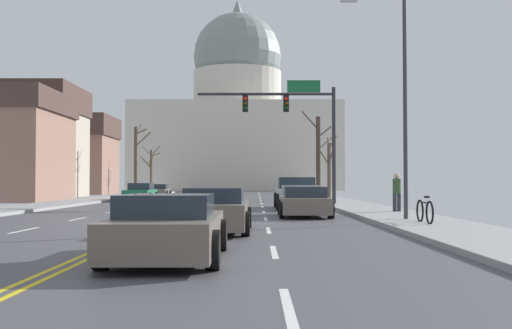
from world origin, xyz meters
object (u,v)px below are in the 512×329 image
at_px(sedan_near_02, 217,211).
at_px(pedestrian_00, 398,190).
at_px(pickup_truck_near_00, 298,194).
at_px(sedan_near_03, 169,229).
at_px(sedan_near_01, 305,202).
at_px(sedan_oncoming_01, 159,191).
at_px(bicycle_parked, 426,211).
at_px(sedan_oncoming_00, 142,193).
at_px(signal_gantry, 297,116).
at_px(street_lamp_right, 397,84).

distance_m(sedan_near_02, pedestrian_00, 11.13).
bearing_deg(pickup_truck_near_00, sedan_near_03, -100.37).
height_order(sedan_near_01, sedan_oncoming_01, sedan_near_01).
bearing_deg(sedan_near_03, sedan_oncoming_01, 99.63).
relative_size(sedan_near_02, bicycle_parked, 2.56).
relative_size(pickup_truck_near_00, sedan_near_02, 1.17).
relative_size(sedan_near_03, bicycle_parked, 2.43).
xyz_separation_m(sedan_near_02, sedan_oncoming_01, (-7.36, 34.84, -0.02)).
bearing_deg(sedan_oncoming_00, sedan_near_02, -74.65).
height_order(signal_gantry, sedan_near_01, signal_gantry).
xyz_separation_m(street_lamp_right, sedan_near_03, (-6.33, -9.43, -4.15)).
bearing_deg(street_lamp_right, sedan_near_02, -148.73).
distance_m(pickup_truck_near_00, sedan_near_02, 14.74).
height_order(sedan_near_02, sedan_near_03, sedan_near_02).
xyz_separation_m(sedan_oncoming_00, sedan_oncoming_01, (-0.28, 9.04, -0.05)).
height_order(street_lamp_right, bicycle_parked, street_lamp_right).
bearing_deg(sedan_oncoming_01, signal_gantry, -58.20).
height_order(sedan_oncoming_00, bicycle_parked, sedan_oncoming_00).
height_order(street_lamp_right, pedestrian_00, street_lamp_right).
bearing_deg(pickup_truck_near_00, street_lamp_right, -76.31).
bearing_deg(sedan_oncoming_00, signal_gantry, -38.42).
xyz_separation_m(sedan_near_01, sedan_oncoming_00, (-10.12, 18.61, 0.03)).
height_order(street_lamp_right, sedan_near_02, street_lamp_right).
height_order(signal_gantry, street_lamp_right, street_lamp_right).
distance_m(street_lamp_right, sedan_near_02, 8.02).
bearing_deg(sedan_near_03, street_lamp_right, 56.11).
bearing_deg(sedan_near_02, sedan_near_03, -94.42).
xyz_separation_m(signal_gantry, sedan_oncoming_01, (-10.76, 17.36, -4.60)).
relative_size(sedan_near_02, sedan_oncoming_00, 0.97).
bearing_deg(sedan_near_01, pickup_truck_near_00, 88.35).
bearing_deg(sedan_oncoming_00, sedan_near_03, -78.18).
bearing_deg(sedan_oncoming_01, pickup_truck_near_00, -62.60).
bearing_deg(street_lamp_right, sedan_oncoming_01, 112.95).
relative_size(signal_gantry, sedan_near_01, 1.86).
relative_size(sedan_oncoming_00, sedan_oncoming_01, 1.07).
relative_size(sedan_near_03, sedan_oncoming_00, 0.92).
distance_m(sedan_near_02, sedan_oncoming_01, 35.61).
relative_size(pickup_truck_near_00, bicycle_parked, 2.98).
xyz_separation_m(pickup_truck_near_00, sedan_oncoming_01, (-10.61, 20.47, -0.17)).
xyz_separation_m(street_lamp_right, bicycle_parked, (0.41, -1.84, -4.21)).
bearing_deg(sedan_near_02, bicycle_parked, 15.40).
bearing_deg(bicycle_parked, sedan_near_03, -131.62).
relative_size(signal_gantry, bicycle_parked, 4.47).
relative_size(sedan_near_01, pedestrian_00, 2.65).
bearing_deg(pickup_truck_near_00, bicycle_parked, -76.47).
relative_size(pickup_truck_near_00, pedestrian_00, 3.29).
relative_size(sedan_near_01, sedan_near_02, 0.94).
bearing_deg(pedestrian_00, sedan_oncoming_00, 129.40).
relative_size(pedestrian_00, bicycle_parked, 0.90).
bearing_deg(pedestrian_00, signal_gantry, 112.34).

